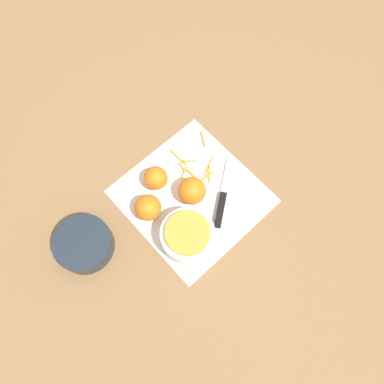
% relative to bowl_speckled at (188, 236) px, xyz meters
% --- Properties ---
extents(ground_plane, '(4.00, 4.00, 0.00)m').
position_rel_bowl_speckled_xyz_m(ground_plane, '(0.09, -0.10, -0.05)').
color(ground_plane, olive).
extents(cutting_board, '(0.38, 0.37, 0.01)m').
position_rel_bowl_speckled_xyz_m(cutting_board, '(0.09, -0.10, -0.04)').
color(cutting_board, silver).
rests_on(cutting_board, ground_plane).
extents(bowl_speckled, '(0.15, 0.15, 0.08)m').
position_rel_bowl_speckled_xyz_m(bowl_speckled, '(0.00, 0.00, 0.00)').
color(bowl_speckled, silver).
rests_on(bowl_speckled, cutting_board).
extents(bowl_dark, '(0.16, 0.16, 0.06)m').
position_rel_bowl_speckled_xyz_m(bowl_dark, '(0.18, 0.22, -0.01)').
color(bowl_dark, '#1E2833').
rests_on(bowl_dark, ground_plane).
extents(knife, '(0.15, 0.20, 0.02)m').
position_rel_bowl_speckled_xyz_m(knife, '(0.01, -0.14, -0.03)').
color(knife, black).
rests_on(knife, cutting_board).
extents(orange_left, '(0.07, 0.07, 0.07)m').
position_rel_bowl_speckled_xyz_m(orange_left, '(0.19, -0.05, -0.00)').
color(orange_left, orange).
rests_on(orange_left, cutting_board).
extents(orange_right, '(0.08, 0.08, 0.08)m').
position_rel_bowl_speckled_xyz_m(orange_right, '(0.14, 0.03, -0.00)').
color(orange_right, orange).
rests_on(orange_right, cutting_board).
extents(orange_back, '(0.08, 0.08, 0.08)m').
position_rel_bowl_speckled_xyz_m(orange_back, '(0.09, -0.10, 0.00)').
color(orange_back, orange).
rests_on(orange_back, cutting_board).
extents(peel_pile, '(0.16, 0.16, 0.01)m').
position_rel_bowl_speckled_xyz_m(peel_pile, '(0.16, -0.18, -0.04)').
color(peel_pile, orange).
rests_on(peel_pile, cutting_board).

